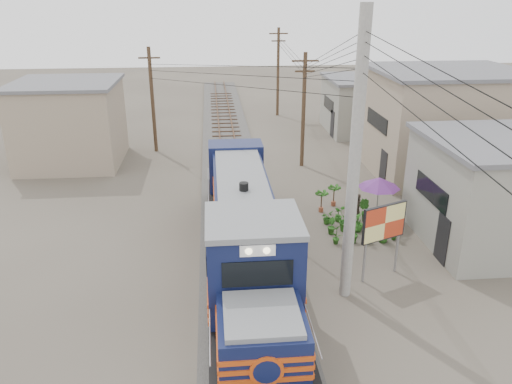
{
  "coord_description": "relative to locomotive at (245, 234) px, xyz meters",
  "views": [
    {
      "loc": [
        -1.15,
        -15.69,
        10.27
      ],
      "look_at": [
        0.69,
        4.3,
        2.2
      ],
      "focal_mm": 35.0,
      "sensor_mm": 36.0,
      "label": 1
    }
  ],
  "objects": [
    {
      "name": "locomotive",
      "position": [
        0.0,
        0.0,
        0.0
      ],
      "size": [
        2.91,
        15.82,
        3.92
      ],
      "color": "black",
      "rests_on": "ground"
    },
    {
      "name": "market_umbrella",
      "position": [
        6.63,
        4.33,
        0.22
      ],
      "size": [
        2.6,
        2.6,
        2.2
      ],
      "rotation": [
        0.0,
        0.0,
        -0.39
      ],
      "color": "black",
      "rests_on": "ground"
    },
    {
      "name": "shophouse_front",
      "position": [
        11.5,
        1.75,
        0.64
      ],
      "size": [
        7.35,
        6.3,
        4.7
      ],
      "color": "gray",
      "rests_on": "ground"
    },
    {
      "name": "wooden_pole_mid",
      "position": [
        4.5,
        12.75,
        1.96
      ],
      "size": [
        1.6,
        0.24,
        7.0
      ],
      "color": "#4C3826",
      "rests_on": "ground"
    },
    {
      "name": "ground",
      "position": [
        0.0,
        -1.25,
        -1.72
      ],
      "size": [
        120.0,
        120.0,
        0.0
      ],
      "primitive_type": "plane",
      "color": "#473F35",
      "rests_on": "ground"
    },
    {
      "name": "utility_pole_main",
      "position": [
        3.5,
        -1.75,
        3.28
      ],
      "size": [
        0.4,
        0.4,
        10.0
      ],
      "color": "#9E9B93",
      "rests_on": "ground"
    },
    {
      "name": "shophouse_mid",
      "position": [
        12.5,
        10.75,
        1.39
      ],
      "size": [
        8.4,
        7.35,
        6.2
      ],
      "color": "gray",
      "rests_on": "ground"
    },
    {
      "name": "wooden_pole_left",
      "position": [
        -5.0,
        16.75,
        1.96
      ],
      "size": [
        1.6,
        0.24,
        7.0
      ],
      "color": "#4C3826",
      "rests_on": "ground"
    },
    {
      "name": "ballast",
      "position": [
        0.0,
        8.75,
        -1.64
      ],
      "size": [
        3.6,
        70.0,
        0.16
      ],
      "primitive_type": "cube",
      "color": "#595651",
      "rests_on": "ground"
    },
    {
      "name": "track",
      "position": [
        0.0,
        8.75,
        -1.46
      ],
      "size": [
        1.15,
        70.0,
        0.12
      ],
      "color": "#51331E",
      "rests_on": "ground"
    },
    {
      "name": "shophouse_back",
      "position": [
        11.0,
        20.75,
        0.39
      ],
      "size": [
        6.3,
        6.3,
        4.2
      ],
      "color": "gray",
      "rests_on": "ground"
    },
    {
      "name": "power_lines",
      "position": [
        -0.14,
        7.24,
        5.85
      ],
      "size": [
        9.65,
        19.0,
        3.3
      ],
      "color": "black",
      "rests_on": "ground"
    },
    {
      "name": "shophouse_left",
      "position": [
        -10.0,
        14.75,
        0.89
      ],
      "size": [
        6.3,
        6.3,
        5.2
      ],
      "color": "gray",
      "rests_on": "ground"
    },
    {
      "name": "plant_nursery",
      "position": [
        5.27,
        3.18,
        -1.26
      ],
      "size": [
        3.27,
        2.93,
        1.12
      ],
      "color": "#265C1A",
      "rests_on": "ground"
    },
    {
      "name": "vendor",
      "position": [
        5.54,
        4.07,
        -0.95
      ],
      "size": [
        0.66,
        0.6,
        1.52
      ],
      "primitive_type": "imported",
      "rotation": [
        0.0,
        0.0,
        3.68
      ],
      "color": "black",
      "rests_on": "ground"
    },
    {
      "name": "billboard",
      "position": [
        5.14,
        -0.7,
        0.5
      ],
      "size": [
        1.85,
        0.86,
        3.02
      ],
      "rotation": [
        0.0,
        0.0,
        0.4
      ],
      "color": "#99999E",
      "rests_on": "ground"
    },
    {
      "name": "wooden_pole_far",
      "position": [
        4.8,
        26.75,
        2.22
      ],
      "size": [
        1.6,
        0.24,
        7.5
      ],
      "color": "#4C3826",
      "rests_on": "ground"
    }
  ]
}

